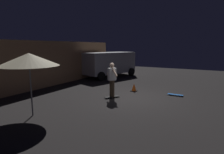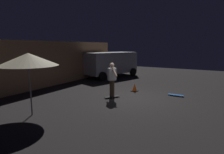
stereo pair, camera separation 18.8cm
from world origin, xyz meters
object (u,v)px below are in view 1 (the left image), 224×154
object	(u,v)px
skateboard_ridden	(112,97)
skateboard_spare	(175,95)
skater	(112,77)
patio_umbrella	(29,59)
parked_van	(109,63)
traffic_cone	(134,88)

from	to	relation	value
skateboard_ridden	skateboard_spare	distance (m)	3.30
skateboard_spare	skater	xyz separation A→B (m)	(-1.95, 2.67, 0.98)
patio_umbrella	parked_van	bearing A→B (deg)	12.59
skateboard_spare	skater	distance (m)	3.45
patio_umbrella	skateboard_spare	distance (m)	7.12
skateboard_spare	skater	bearing A→B (deg)	126.09
parked_van	skateboard_spare	distance (m)	7.29
skateboard_spare	traffic_cone	world-z (taller)	traffic_cone
skateboard_spare	traffic_cone	xyz separation A→B (m)	(-0.11, 2.26, 0.16)
traffic_cone	skateboard_ridden	bearing A→B (deg)	167.34
skateboard_ridden	skater	xyz separation A→B (m)	(0.00, -0.00, 0.98)
patio_umbrella	traffic_cone	distance (m)	5.97
skater	traffic_cone	bearing A→B (deg)	-12.66
patio_umbrella	skater	size ratio (longest dim) A/B	1.38
patio_umbrella	skateboard_spare	xyz separation A→B (m)	(5.49, -4.06, -2.02)
skateboard_spare	traffic_cone	distance (m)	2.27
skateboard_ridden	skater	world-z (taller)	skater
skater	traffic_cone	size ratio (longest dim) A/B	3.63
skateboard_ridden	traffic_cone	bearing A→B (deg)	-12.66
skater	patio_umbrella	bearing A→B (deg)	158.59
patio_umbrella	skater	world-z (taller)	patio_umbrella
parked_van	skater	xyz separation A→B (m)	(-5.73, -3.46, -0.12)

